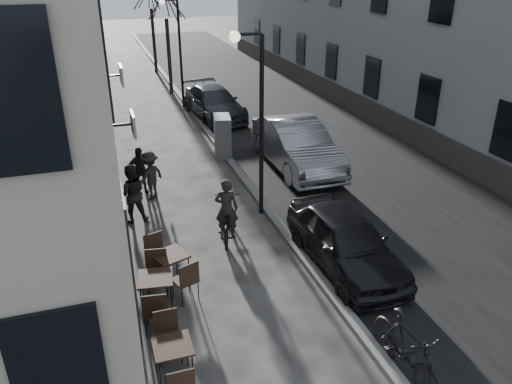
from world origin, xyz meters
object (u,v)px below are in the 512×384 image
bistro_set_c (171,267)px  car_far (214,103)px  streetlamp_near (255,107)px  bicycle (227,220)px  utility_cabinet (223,137)px  bistro_set_b (157,291)px  sign_board (142,378)px  tree_near (165,3)px  pedestrian_near (131,193)px  streetlamp_far (176,42)px  pedestrian_mid (150,175)px  pedestrian_far (140,170)px  car_mid (297,145)px  moped (407,351)px  car_near (345,240)px  bistro_set_a (174,359)px

bistro_set_c → car_far: car_far is taller
streetlamp_near → bicycle: (-1.12, -1.02, -2.65)m
utility_cabinet → bicycle: size_ratio=0.81×
bistro_set_c → bicycle: 2.47m
bistro_set_b → sign_board: (-0.55, -2.22, -0.05)m
tree_near → pedestrian_near: (-3.44, -14.35, -3.82)m
streetlamp_far → bistro_set_b: (-3.29, -15.55, -2.64)m
bistro_set_c → pedestrian_mid: size_ratio=1.13×
bistro_set_b → car_far: bearing=80.0°
sign_board → bistro_set_b: bearing=63.5°
tree_near → pedestrian_far: tree_near is taller
car_mid → bistro_set_c: bearing=-132.7°
bicycle → moped: moped is taller
car_near → pedestrian_mid: bearing=125.7°
pedestrian_far → bistro_set_b: bearing=-105.1°
tree_near → streetlamp_near: bearing=-90.3°
bistro_set_b → utility_cabinet: 8.99m
bistro_set_b → pedestrian_far: 6.05m
car_mid → pedestrian_near: bearing=-158.2°
bistro_set_a → bistro_set_c: (0.42, 2.80, 0.02)m
bistro_set_c → moped: size_ratio=0.85×
streetlamp_near → streetlamp_far: 12.00m
pedestrian_far → moped: pedestrian_far is taller
streetlamp_far → utility_cabinet: (0.27, -7.30, -2.38)m
tree_near → bistro_set_a: bearing=-99.3°
streetlamp_near → car_near: streetlamp_near is taller
pedestrian_mid → car_mid: 5.25m
pedestrian_near → sign_board: bearing=88.5°
pedestrian_near → car_near: size_ratio=0.42×
bicycle → pedestrian_mid: (-1.58, 2.99, 0.25)m
sign_board → pedestrian_mid: bearing=69.0°
bistro_set_b → pedestrian_far: (0.34, 6.03, 0.24)m
streetlamp_far → bistro_set_b: streetlamp_far is taller
utility_cabinet → pedestrian_mid: (-2.97, -2.72, -0.02)m
streetlamp_near → sign_board: (-3.84, -5.78, -2.70)m
bistro_set_a → moped: size_ratio=0.79×
tree_near → bistro_set_c: tree_near is taller
streetlamp_far → sign_board: size_ratio=4.44×
car_near → moped: 3.59m
car_mid → moped: 9.87m
bistro_set_a → moped: (3.80, -1.18, 0.12)m
car_far → car_near: bearing=-95.8°
bistro_set_c → utility_cabinet: 8.09m
pedestrian_near → car_mid: (5.82, 2.28, -0.02)m
tree_near → car_near: tree_near is taller
tree_near → car_near: 18.67m
streetlamp_far → tree_near: 3.36m
streetlamp_near → moped: streetlamp_near is taller
bistro_set_a → bicycle: (2.16, 4.54, 0.02)m
bicycle → moped: (1.64, -5.72, 0.10)m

